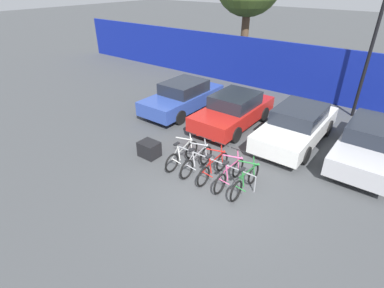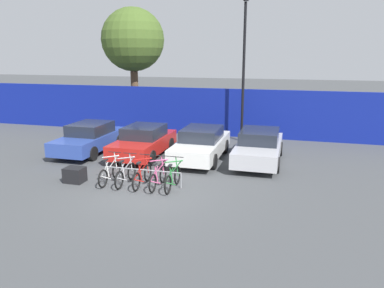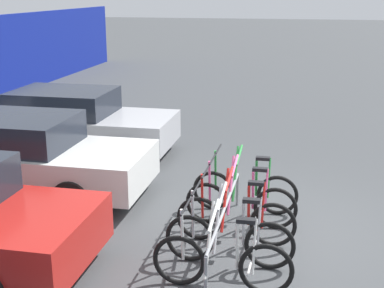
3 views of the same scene
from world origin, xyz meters
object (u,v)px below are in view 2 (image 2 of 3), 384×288
(bicycle_white, at_px, (110,173))
(bicycle_silver, at_px, (126,174))
(bicycle_red, at_px, (142,176))
(bicycle_pink, at_px, (158,177))
(car_blue, at_px, (90,138))
(car_red, at_px, (144,141))
(cargo_crate, at_px, (75,175))
(lamp_post, at_px, (244,65))
(car_silver, at_px, (259,146))
(tree_behind_hoarding, at_px, (133,40))
(bike_rack, at_px, (142,172))
(bicycle_green, at_px, (173,179))
(car_white, at_px, (201,144))

(bicycle_white, xyz_separation_m, bicycle_silver, (0.62, 0.00, 0.00))
(bicycle_red, relative_size, bicycle_pink, 1.00)
(car_blue, bearing_deg, bicycle_red, -41.29)
(car_blue, bearing_deg, car_red, 0.59)
(bicycle_red, distance_m, cargo_crate, 2.56)
(lamp_post, bearing_deg, car_silver, -71.32)
(bicycle_white, distance_m, lamp_post, 9.50)
(car_silver, distance_m, lamp_post, 5.21)
(car_blue, distance_m, tree_behind_hoarding, 8.52)
(bike_rack, bearing_deg, car_blue, 139.45)
(bicycle_silver, distance_m, tree_behind_hoarding, 12.65)
(lamp_post, bearing_deg, car_red, -132.48)
(bike_rack, distance_m, bicycle_red, 0.19)
(bicycle_green, xyz_separation_m, lamp_post, (1.25, 7.97, 3.66))
(bicycle_silver, relative_size, bicycle_pink, 1.00)
(tree_behind_hoarding, bearing_deg, bicycle_silver, -68.01)
(bike_rack, bearing_deg, car_silver, 47.18)
(bicycle_white, distance_m, bicycle_pink, 1.86)
(bicycle_silver, bearing_deg, bicycle_white, -176.65)
(bike_rack, xyz_separation_m, lamp_post, (2.45, 7.83, 3.56))
(bicycle_white, xyz_separation_m, car_red, (-0.23, 3.74, 0.31))
(bicycle_green, relative_size, car_silver, 0.37)
(car_silver, relative_size, cargo_crate, 6.55)
(bicycle_green, distance_m, lamp_post, 8.86)
(bicycle_pink, height_order, car_blue, car_blue)
(bicycle_silver, height_order, bicycle_pink, same)
(bicycle_white, height_order, lamp_post, lamp_post)
(bicycle_red, distance_m, car_silver, 5.58)
(bicycle_green, bearing_deg, bicycle_red, -179.82)
(car_silver, relative_size, lamp_post, 0.62)
(tree_behind_hoarding, bearing_deg, car_silver, -37.25)
(car_blue, bearing_deg, bike_rack, -40.55)
(car_white, bearing_deg, bike_rack, -107.76)
(bike_rack, xyz_separation_m, car_white, (1.22, 3.82, 0.22))
(bicycle_red, bearing_deg, tree_behind_hoarding, 115.53)
(bicycle_silver, relative_size, lamp_post, 0.23)
(bicycle_green, height_order, car_red, car_red)
(bicycle_red, height_order, bicycle_pink, same)
(bicycle_silver, distance_m, bicycle_red, 0.64)
(bicycle_silver, height_order, bicycle_red, same)
(bicycle_pink, relative_size, car_silver, 0.37)
(car_blue, relative_size, lamp_post, 0.59)
(bicycle_green, relative_size, tree_behind_hoarding, 0.23)
(bicycle_silver, xyz_separation_m, car_blue, (-3.58, 3.71, 0.31))
(bicycle_silver, distance_m, lamp_post, 9.28)
(bicycle_green, height_order, car_silver, car_silver)
(car_blue, bearing_deg, bicycle_silver, -46.03)
(bike_rack, height_order, cargo_crate, bike_rack)
(car_red, distance_m, car_white, 2.66)
(bicycle_white, bearing_deg, car_red, 96.80)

